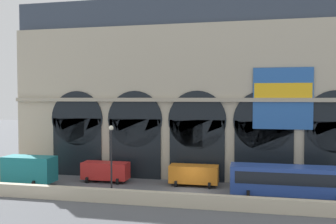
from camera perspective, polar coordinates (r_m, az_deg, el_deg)
The scene contains 8 objects.
ground_plane at distance 37.33m, azimuth 3.49°, elevation -12.40°, with size 200.00×200.00×0.00m, color #54565B.
quay_parapet_wall at distance 32.39m, azimuth 2.12°, elevation -13.59°, with size 90.00×0.70×1.21m, color beige.
station_building at distance 43.53m, azimuth 5.04°, elevation 3.39°, with size 45.17×5.41×21.14m.
box_truck_west at distance 42.94m, azimuth -21.83°, elevation -8.29°, with size 7.50×2.91×3.12m.
van_midwest at distance 42.01m, azimuth -9.72°, elevation -9.02°, with size 5.20×2.48×2.20m.
van_center at distance 39.72m, azimuth 4.05°, elevation -9.66°, with size 5.20×2.48×2.20m.
bus_mideast at distance 36.14m, azimuth 18.62°, elevation -10.11°, with size 11.00×3.25×3.10m.
street_lamp_quayside at distance 34.10m, azimuth -8.84°, elevation -6.26°, with size 0.44×0.44×6.90m.
Camera 1 is at (5.37, -35.71, 9.48)m, focal length 39.04 mm.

